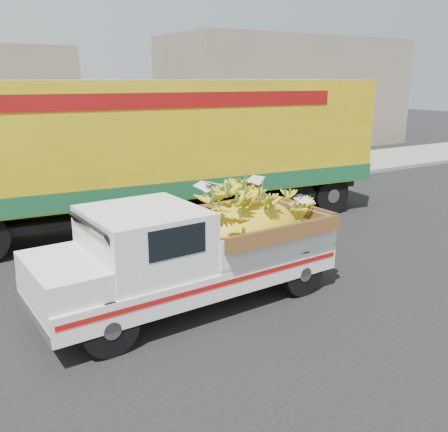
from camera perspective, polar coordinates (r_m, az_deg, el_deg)
ground at (r=8.83m, az=3.37°, el=-10.34°), size 100.00×100.00×0.00m
curb at (r=15.48m, az=-13.42°, el=0.98°), size 60.00×0.25×0.15m
sidewalk at (r=17.44m, az=-15.63°, el=2.43°), size 60.00×4.00×0.14m
building_right at (r=29.82m, az=7.13°, el=13.77°), size 14.00×6.00×6.00m
pickup_truck at (r=8.79m, az=-1.79°, el=-3.46°), size 5.34×2.17×1.84m
semi_trailer at (r=13.17m, az=-6.74°, el=7.88°), size 12.04×3.59×3.80m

